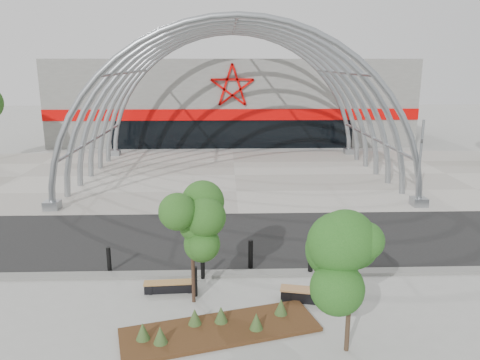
% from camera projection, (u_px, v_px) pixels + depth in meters
% --- Properties ---
extents(ground, '(140.00, 140.00, 0.00)m').
position_uv_depth(ground, '(243.00, 272.00, 17.76)').
color(ground, '#9A9A95').
rests_on(ground, ground).
extents(road, '(140.00, 7.00, 0.02)m').
position_uv_depth(road, '(240.00, 238.00, 21.15)').
color(road, black).
rests_on(road, ground).
extents(forecourt, '(60.00, 17.00, 0.04)m').
position_uv_depth(forecourt, '(235.00, 175.00, 32.77)').
color(forecourt, '#9D988E').
rests_on(forecourt, ground).
extents(kerb, '(60.00, 0.50, 0.12)m').
position_uv_depth(kerb, '(244.00, 274.00, 17.50)').
color(kerb, slate).
rests_on(kerb, ground).
extents(arena_building, '(34.00, 15.24, 8.00)m').
position_uv_depth(arena_building, '(231.00, 98.00, 49.18)').
color(arena_building, slate).
rests_on(arena_building, ground).
extents(vault_canopy, '(20.80, 15.80, 20.36)m').
position_uv_depth(vault_canopy, '(235.00, 175.00, 32.77)').
color(vault_canopy, gray).
rests_on(vault_canopy, ground).
extents(planting_bed, '(6.09, 3.27, 0.62)m').
position_uv_depth(planting_bed, '(218.00, 327.00, 13.82)').
color(planting_bed, '#3A2210').
rests_on(planting_bed, ground).
extents(signal_pole, '(0.32, 0.68, 4.83)m').
position_uv_depth(signal_pole, '(420.00, 163.00, 24.92)').
color(signal_pole, gray).
rests_on(signal_pole, ground).
extents(street_tree_0, '(1.64, 1.64, 3.74)m').
position_uv_depth(street_tree_0, '(192.00, 225.00, 14.92)').
color(street_tree_0, black).
rests_on(street_tree_0, ground).
extents(street_tree_1, '(1.64, 1.64, 3.89)m').
position_uv_depth(street_tree_1, '(352.00, 257.00, 12.28)').
color(street_tree_1, '#34271A').
rests_on(street_tree_1, ground).
extents(bench_0, '(1.82, 0.50, 0.38)m').
position_uv_depth(bench_0, '(170.00, 287.00, 16.21)').
color(bench_0, black).
rests_on(bench_0, ground).
extents(bench_1, '(2.21, 0.92, 0.45)m').
position_uv_depth(bench_1, '(313.00, 296.00, 15.50)').
color(bench_1, black).
rests_on(bench_1, ground).
extents(bollard_0, '(0.16, 0.16, 1.00)m').
position_uv_depth(bollard_0, '(109.00, 260.00, 17.64)').
color(bollard_0, black).
rests_on(bollard_0, ground).
extents(bollard_1, '(0.16, 0.16, 0.99)m').
position_uv_depth(bollard_1, '(203.00, 266.00, 17.13)').
color(bollard_1, black).
rests_on(bollard_1, ground).
extents(bollard_2, '(0.17, 0.17, 1.06)m').
position_uv_depth(bollard_2, '(195.00, 282.00, 15.84)').
color(bollard_2, black).
rests_on(bollard_2, ground).
extents(bollard_3, '(0.18, 0.18, 1.14)m').
position_uv_depth(bollard_3, '(251.00, 254.00, 17.97)').
color(bollard_3, black).
rests_on(bollard_3, ground).
extents(bollard_4, '(0.18, 0.18, 1.14)m').
position_uv_depth(bollard_4, '(311.00, 260.00, 17.46)').
color(bollard_4, black).
rests_on(bollard_4, ground).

